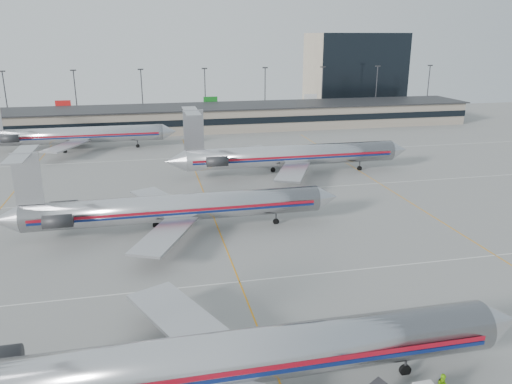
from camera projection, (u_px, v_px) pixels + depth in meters
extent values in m
plane|color=gray|center=(261.00, 337.00, 41.88)|extent=(260.00, 260.00, 0.00)
cube|color=silver|center=(239.00, 282.00, 51.20)|extent=(160.00, 0.15, 0.02)
cube|color=gray|center=(178.00, 119.00, 132.28)|extent=(160.00, 16.00, 6.00)
cube|color=black|center=(181.00, 123.00, 124.68)|extent=(160.00, 0.20, 1.60)
cube|color=#2D2D30|center=(178.00, 107.00, 131.35)|extent=(162.00, 17.00, 0.30)
cylinder|color=#38383D|center=(6.00, 100.00, 134.74)|extent=(0.30, 0.30, 15.00)
cube|color=#2D2D30|center=(2.00, 71.00, 132.46)|extent=(1.60, 0.40, 0.35)
cylinder|color=#38383D|center=(76.00, 98.00, 138.43)|extent=(0.30, 0.30, 15.00)
cube|color=#2D2D30|center=(73.00, 70.00, 136.15)|extent=(1.60, 0.40, 0.35)
cylinder|color=#38383D|center=(142.00, 97.00, 142.13)|extent=(0.30, 0.30, 15.00)
cube|color=#2D2D30|center=(140.00, 69.00, 139.85)|extent=(1.60, 0.40, 0.35)
cylinder|color=#38383D|center=(205.00, 95.00, 145.82)|extent=(0.30, 0.30, 15.00)
cube|color=#2D2D30|center=(204.00, 68.00, 143.55)|extent=(1.60, 0.40, 0.35)
cylinder|color=#38383D|center=(265.00, 94.00, 149.52)|extent=(0.30, 0.30, 15.00)
cube|color=#2D2D30|center=(265.00, 68.00, 147.24)|extent=(1.60, 0.40, 0.35)
cylinder|color=#38383D|center=(322.00, 92.00, 153.22)|extent=(0.30, 0.30, 15.00)
cube|color=#2D2D30|center=(323.00, 67.00, 150.94)|extent=(1.60, 0.40, 0.35)
cylinder|color=#38383D|center=(376.00, 91.00, 156.91)|extent=(0.30, 0.30, 15.00)
cube|color=#2D2D30|center=(378.00, 66.00, 154.63)|extent=(1.60, 0.40, 0.35)
cylinder|color=#38383D|center=(428.00, 90.00, 160.61)|extent=(0.30, 0.30, 15.00)
cube|color=#2D2D30|center=(430.00, 65.00, 158.33)|extent=(1.60, 0.40, 0.35)
cube|color=tan|center=(354.00, 71.00, 170.11)|extent=(30.00, 20.00, 25.00)
cylinder|color=silver|center=(221.00, 359.00, 33.38)|extent=(39.40, 3.64, 3.64)
cone|color=silver|center=(499.00, 322.00, 37.75)|extent=(3.15, 3.64, 3.64)
cube|color=maroon|center=(225.00, 375.00, 31.63)|extent=(37.43, 0.05, 0.34)
cube|color=#0C1B55|center=(225.00, 380.00, 31.75)|extent=(37.43, 0.05, 0.28)
cube|color=silver|center=(184.00, 321.00, 39.70)|extent=(9.16, 13.35, 0.32)
cylinder|color=#2D2D30|center=(406.00, 365.00, 37.01)|extent=(0.20, 0.20, 1.63)
cylinder|color=#2D2D30|center=(176.00, 376.00, 35.77)|extent=(0.20, 0.20, 1.63)
cylinder|color=black|center=(405.00, 370.00, 37.15)|extent=(0.89, 0.30, 0.89)
cylinder|color=silver|center=(177.00, 208.00, 63.32)|extent=(37.17, 3.44, 3.44)
cone|color=silver|center=(327.00, 197.00, 67.44)|extent=(2.97, 3.44, 3.44)
cone|color=silver|center=(5.00, 220.00, 59.16)|extent=(3.35, 3.44, 3.44)
cube|color=maroon|center=(178.00, 211.00, 61.67)|extent=(35.31, 0.05, 0.33)
cube|color=#0C1B55|center=(178.00, 214.00, 61.78)|extent=(35.31, 0.05, 0.26)
cube|color=silver|center=(161.00, 200.00, 69.28)|extent=(8.64, 12.60, 0.30)
cube|color=silver|center=(165.00, 235.00, 57.16)|extent=(8.64, 12.60, 0.30)
cube|color=silver|center=(27.00, 179.00, 58.33)|extent=(3.16, 0.23, 6.32)
cube|color=silver|center=(21.00, 154.00, 57.38)|extent=(2.23, 9.76, 0.17)
cylinder|color=#2D2D30|center=(64.00, 207.00, 62.84)|extent=(3.35, 1.58, 1.58)
cylinder|color=#2D2D30|center=(58.00, 221.00, 57.91)|extent=(3.35, 1.58, 1.58)
cylinder|color=#2D2D30|center=(276.00, 218.00, 66.74)|extent=(0.19, 0.19, 1.53)
cylinder|color=#2D2D30|center=(157.00, 234.00, 61.42)|extent=(0.19, 0.19, 1.53)
cylinder|color=#2D2D30|center=(156.00, 222.00, 65.57)|extent=(0.19, 0.19, 1.53)
cylinder|color=black|center=(276.00, 222.00, 66.87)|extent=(0.84, 0.28, 0.84)
cylinder|color=silver|center=(293.00, 155.00, 89.87)|extent=(38.33, 3.73, 3.73)
cone|color=silver|center=(398.00, 150.00, 94.14)|extent=(3.23, 3.73, 3.73)
cone|color=silver|center=(175.00, 161.00, 85.56)|extent=(3.63, 3.73, 3.73)
cube|color=maroon|center=(296.00, 157.00, 88.08)|extent=(36.41, 0.05, 0.35)
cube|color=#0C1B55|center=(296.00, 159.00, 88.20)|extent=(36.41, 0.05, 0.28)
cube|color=silver|center=(272.00, 153.00, 96.34)|extent=(9.38, 13.68, 0.32)
cube|color=silver|center=(293.00, 171.00, 83.18)|extent=(9.38, 13.68, 0.32)
cube|color=silver|center=(194.00, 130.00, 84.66)|extent=(3.43, 0.25, 6.86)
cube|color=silver|center=(191.00, 111.00, 83.63)|extent=(2.42, 10.59, 0.18)
cylinder|color=#2D2D30|center=(213.00, 154.00, 89.56)|extent=(3.63, 1.71, 1.71)
cylinder|color=#2D2D30|center=(217.00, 161.00, 84.20)|extent=(3.63, 1.71, 1.71)
cylinder|color=#2D2D30|center=(360.00, 166.00, 93.37)|extent=(0.20, 0.20, 1.66)
cylinder|color=#2D2D30|center=(280.00, 174.00, 87.80)|extent=(0.20, 0.20, 1.66)
cylinder|color=#2D2D30|center=(273.00, 167.00, 92.31)|extent=(0.20, 0.20, 1.66)
cylinder|color=black|center=(359.00, 168.00, 93.51)|extent=(0.91, 0.30, 0.91)
cylinder|color=silver|center=(79.00, 135.00, 109.12)|extent=(36.26, 3.53, 3.53)
cone|color=silver|center=(170.00, 132.00, 113.16)|extent=(3.05, 3.53, 3.53)
cube|color=maroon|center=(78.00, 136.00, 107.43)|extent=(34.45, 0.05, 0.33)
cube|color=#0C1B55|center=(78.00, 138.00, 107.54)|extent=(34.45, 0.05, 0.27)
cube|color=silver|center=(74.00, 134.00, 115.24)|extent=(8.87, 12.94, 0.31)
cube|color=silver|center=(66.00, 146.00, 102.79)|extent=(8.87, 12.94, 0.31)
cylinder|color=#2D2D30|center=(16.00, 134.00, 108.83)|extent=(3.44, 1.62, 1.62)
cylinder|color=#2D2D30|center=(10.00, 139.00, 103.76)|extent=(3.44, 1.62, 1.62)
cylinder|color=#2D2D30|center=(138.00, 144.00, 112.43)|extent=(0.19, 0.19, 1.57)
cylinder|color=#2D2D30|center=(65.00, 149.00, 107.17)|extent=(0.19, 0.19, 1.57)
cylinder|color=#2D2D30|center=(68.00, 145.00, 111.43)|extent=(0.19, 0.19, 1.57)
cylinder|color=black|center=(138.00, 146.00, 112.57)|extent=(0.86, 0.29, 0.86)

